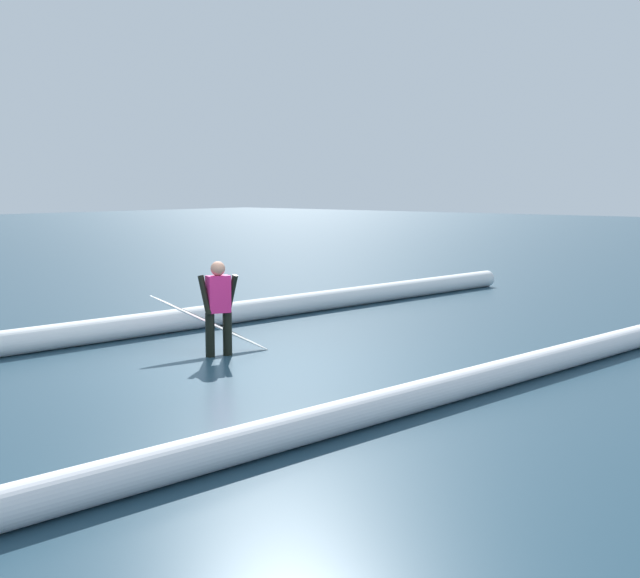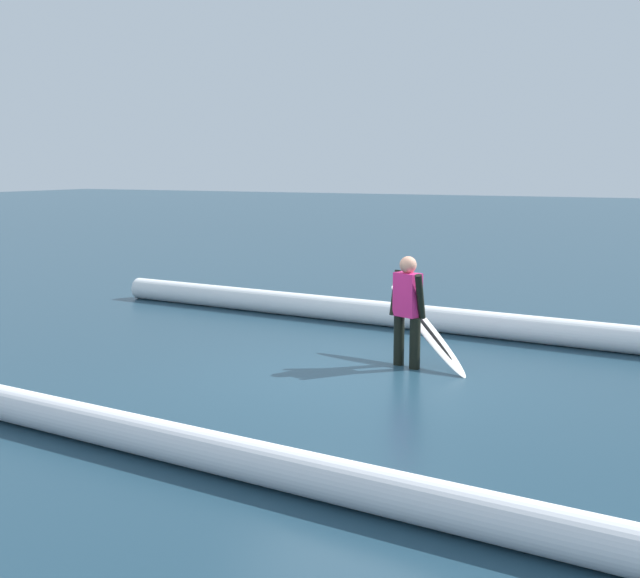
{
  "view_description": "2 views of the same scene",
  "coord_description": "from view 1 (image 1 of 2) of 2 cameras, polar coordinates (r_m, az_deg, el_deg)",
  "views": [
    {
      "loc": [
        8.65,
        8.81,
        2.59
      ],
      "look_at": [
        -0.28,
        1.26,
        1.19
      ],
      "focal_mm": 49.61,
      "sensor_mm": 36.0,
      "label": 1
    },
    {
      "loc": [
        -4.06,
        8.79,
        2.58
      ],
      "look_at": [
        -0.24,
        1.32,
        1.3
      ],
      "focal_mm": 45.65,
      "sensor_mm": 36.0,
      "label": 2
    }
  ],
  "objects": [
    {
      "name": "surfer",
      "position": [
        13.35,
        -6.58,
        -0.93
      ],
      "size": [
        0.49,
        0.42,
        1.44
      ],
      "rotation": [
        0.0,
        0.0,
        2.76
      ],
      "color": "black",
      "rests_on": "ground_plane"
    },
    {
      "name": "ground_plane",
      "position": [
        12.61,
        -5.2,
        -5.07
      ],
      "size": [
        121.68,
        121.68,
        0.0
      ],
      "primitive_type": "plane",
      "color": "#1D3A4C"
    },
    {
      "name": "wave_crest_midground",
      "position": [
        10.65,
        8.16,
        -6.36
      ],
      "size": [
        16.19,
        1.65,
        0.35
      ],
      "primitive_type": "cylinder",
      "rotation": [
        0.0,
        1.57,
        -0.08
      ],
      "color": "white",
      "rests_on": "ground_plane"
    },
    {
      "name": "surfboard",
      "position": [
        13.74,
        -7.11,
        -2.19
      ],
      "size": [
        1.6,
        1.33,
        0.95
      ],
      "color": "white",
      "rests_on": "ground_plane"
    },
    {
      "name": "wave_crest_foreground",
      "position": [
        16.35,
        -6.48,
        -1.64
      ],
      "size": [
        17.44,
        1.67,
        0.4
      ],
      "primitive_type": "cylinder",
      "rotation": [
        0.0,
        1.57,
        -0.07
      ],
      "color": "white",
      "rests_on": "ground_plane"
    }
  ]
}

